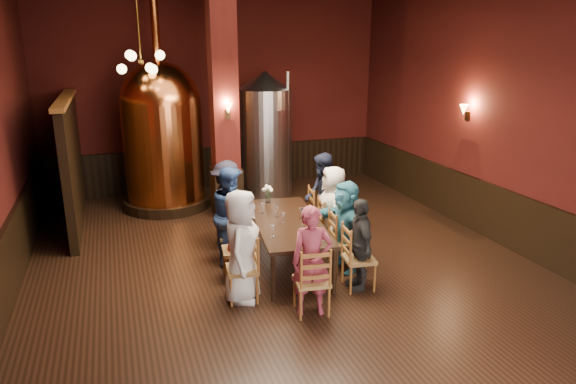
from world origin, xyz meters
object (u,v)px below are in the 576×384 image
object	(u,v)px
rose_vase	(268,191)
person_0	(241,246)
person_1	(236,239)
dining_table	(287,224)
copper_kettle	(163,134)
steel_vessel	(266,136)
person_2	(231,215)

from	to	relation	value
rose_vase	person_0	bearing A→B (deg)	-116.68
person_1	rose_vase	size ratio (longest dim) A/B	4.00
dining_table	copper_kettle	world-z (taller)	copper_kettle
rose_vase	dining_table	bearing A→B (deg)	-89.35
dining_table	person_1	distance (m)	0.91
person_0	person_1	distance (m)	0.69
person_0	steel_vessel	distance (m)	4.96
dining_table	person_0	xyz separation A→B (m)	(-0.97, -0.89, 0.11)
dining_table	person_0	bearing A→B (deg)	-130.36
person_1	steel_vessel	size ratio (longest dim) A/B	0.45
dining_table	person_0	distance (m)	1.32
person_2	copper_kettle	distance (m)	3.45
person_2	rose_vase	bearing A→B (deg)	-41.71
copper_kettle	rose_vase	size ratio (longest dim) A/B	13.69
person_2	steel_vessel	world-z (taller)	steel_vessel
copper_kettle	rose_vase	world-z (taller)	copper_kettle
dining_table	person_1	size ratio (longest dim) A/B	1.97
person_2	dining_table	bearing A→B (deg)	-106.03
person_2	person_0	bearing A→B (deg)	-174.82
dining_table	rose_vase	world-z (taller)	rose_vase
dining_table	steel_vessel	distance (m)	3.86
person_1	person_2	distance (m)	0.68
person_2	steel_vessel	bearing A→B (deg)	-13.23
steel_vessel	rose_vase	xyz separation A→B (m)	(-0.77, -2.71, -0.47)
steel_vessel	person_0	bearing A→B (deg)	-110.50
rose_vase	person_2	bearing A→B (deg)	-143.89
person_0	rose_vase	world-z (taller)	person_0
person_0	person_2	distance (m)	1.33
copper_kettle	person_1	bearing A→B (deg)	-81.17
person_1	copper_kettle	xyz separation A→B (m)	(-0.61, 3.94, 0.95)
dining_table	copper_kettle	distance (m)	4.11
dining_table	person_2	xyz separation A→B (m)	(-0.80, 0.43, 0.11)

